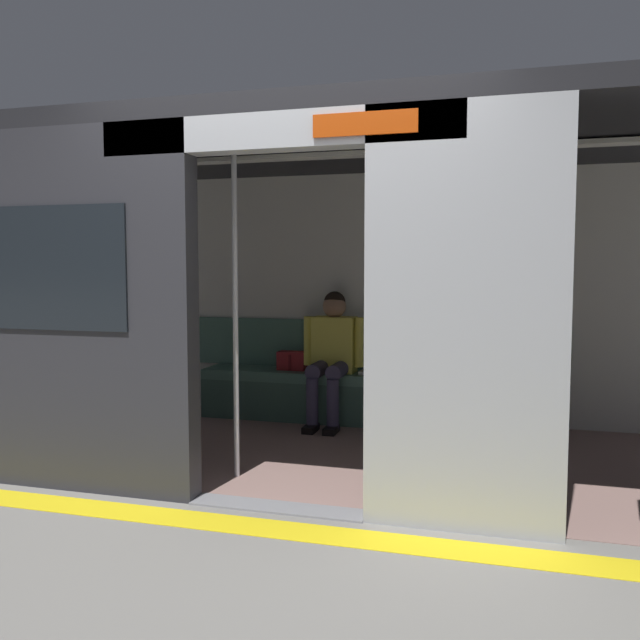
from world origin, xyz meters
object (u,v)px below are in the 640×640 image
Objects in this scene: bench_seat at (361,385)px; handbag at (292,361)px; book at (369,372)px; grab_pole_door at (235,311)px; person_seated at (332,349)px; train_car at (322,245)px.

handbag is at bearing -4.05° from bench_seat.
grab_pole_door reaches higher than book.
handbag is (0.40, -0.10, -0.14)m from person_seated.
handbag reaches higher than bench_seat.
handbag is (0.58, -1.05, -1.02)m from train_car.
book is 1.93m from grab_pole_door.
handbag is 1.18× the size of book.
grab_pole_door is (-0.19, 1.75, 0.58)m from handbag.
train_car is 1.57m from bench_seat.
train_car is at bearing -118.74° from grab_pole_door.
train_car is at bearing 119.00° from handbag.
bench_seat is 13.45× the size of book.
book is (-0.32, -0.08, -0.21)m from person_seated.
person_seated reaches higher than book.
grab_pole_door is at bearing 82.70° from person_seated.
person_seated is (0.25, 0.05, 0.33)m from bench_seat.
grab_pole_door is at bearing 73.18° from book.
person_seated is 5.36× the size of book.
grab_pole_door is (0.21, 1.65, 0.44)m from person_seated.
bench_seat is at bearing -105.22° from grab_pole_door.
bench_seat is (-0.08, -1.00, -1.21)m from train_car.
person_seated is at bearing -79.52° from train_car.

